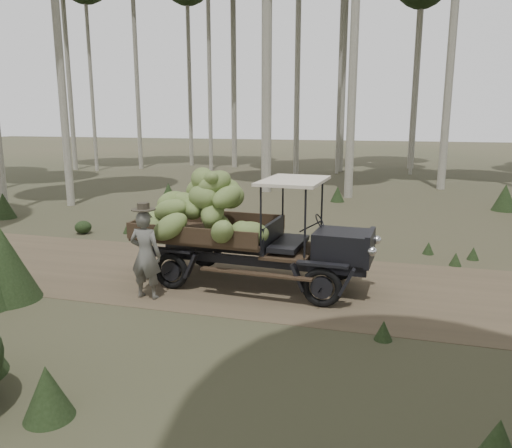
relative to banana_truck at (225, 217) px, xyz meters
The scene contains 5 objects.
ground 2.28m from the banana_truck, 11.24° to the left, with size 120.00×120.00×0.00m, color #473D2B.
dirt_track 2.28m from the banana_truck, 11.24° to the left, with size 70.00×4.00×0.01m, color brown.
banana_truck is the anchor object (origin of this frame).
farmer 1.66m from the banana_truck, 133.84° to the right, with size 0.59×0.43×1.75m.
undergrowth 4.00m from the banana_truck, 67.43° to the right, with size 23.37×23.06×1.32m.
Camera 1 is at (1.30, -9.20, 3.23)m, focal length 35.00 mm.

